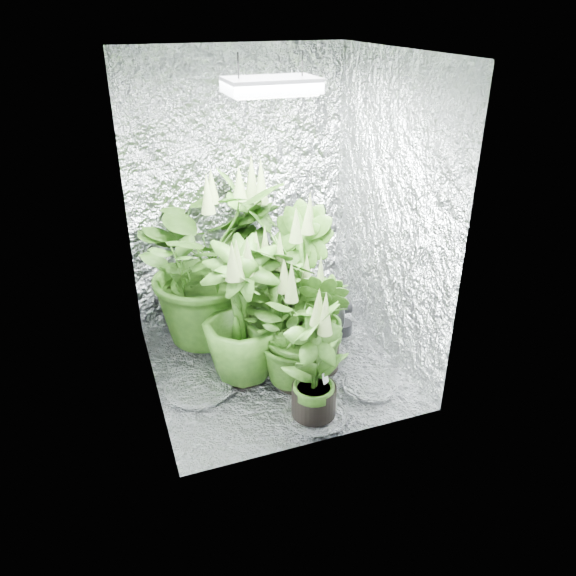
% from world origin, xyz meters
% --- Properties ---
extents(ground, '(1.60, 1.60, 0.00)m').
position_xyz_m(ground, '(0.00, 0.00, 0.00)').
color(ground, silver).
rests_on(ground, ground).
extents(walls, '(1.62, 1.62, 2.00)m').
position_xyz_m(walls, '(0.00, 0.00, 1.00)').
color(walls, silver).
rests_on(walls, ground).
extents(ceiling, '(1.60, 1.60, 0.01)m').
position_xyz_m(ceiling, '(0.00, 0.00, 2.00)').
color(ceiling, silver).
rests_on(ceiling, walls).
extents(grow_lamp, '(0.50, 0.30, 0.22)m').
position_xyz_m(grow_lamp, '(0.00, 0.00, 1.83)').
color(grow_lamp, gray).
rests_on(grow_lamp, ceiling).
extents(plant_a, '(1.37, 1.37, 1.26)m').
position_xyz_m(plant_a, '(-0.34, 0.51, 0.60)').
color(plant_a, black).
rests_on(plant_a, ground).
extents(plant_b, '(0.82, 0.82, 1.29)m').
position_xyz_m(plant_b, '(0.02, 0.64, 0.60)').
color(plant_b, black).
rests_on(plant_b, ground).
extents(plant_c, '(0.60, 0.60, 1.12)m').
position_xyz_m(plant_c, '(0.21, 0.12, 0.52)').
color(plant_c, black).
rests_on(plant_c, ground).
extents(plant_d, '(0.71, 0.71, 0.98)m').
position_xyz_m(plant_d, '(0.01, -0.02, 0.45)').
color(plant_d, black).
rests_on(plant_d, ground).
extents(plant_e, '(0.82, 0.82, 0.88)m').
position_xyz_m(plant_e, '(0.07, -0.24, 0.41)').
color(plant_e, black).
rests_on(plant_e, ground).
extents(plant_f, '(0.59, 0.59, 0.88)m').
position_xyz_m(plant_f, '(0.04, -0.60, 0.39)').
color(plant_f, black).
rests_on(plant_f, ground).
extents(plant_g, '(0.53, 0.53, 0.82)m').
position_xyz_m(plant_g, '(0.28, -0.14, 0.37)').
color(plant_g, black).
rests_on(plant_g, ground).
extents(plant_h, '(0.62, 0.62, 1.02)m').
position_xyz_m(plant_h, '(-0.23, -0.04, 0.46)').
color(plant_h, black).
rests_on(plant_h, ground).
extents(circulation_fan, '(0.16, 0.35, 0.40)m').
position_xyz_m(circulation_fan, '(0.58, 0.23, 0.17)').
color(circulation_fan, black).
rests_on(circulation_fan, ground).
extents(plant_label, '(0.05, 0.04, 0.07)m').
position_xyz_m(plant_label, '(0.10, -0.63, 0.30)').
color(plant_label, white).
rests_on(plant_label, plant_f).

